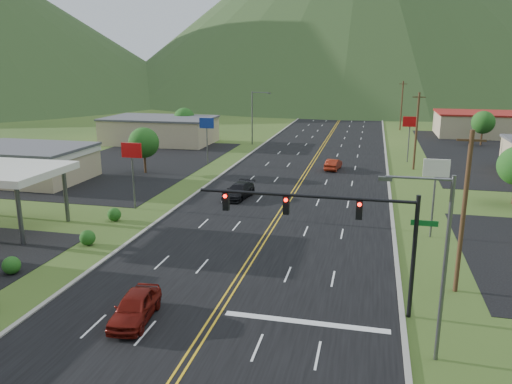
% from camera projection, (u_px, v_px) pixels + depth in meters
% --- Properties ---
extents(traffic_signal, '(13.10, 0.43, 7.00)m').
position_uv_depth(traffic_signal, '(340.00, 220.00, 27.30)').
color(traffic_signal, black).
rests_on(traffic_signal, ground).
extents(streetlight_east, '(3.28, 0.25, 9.00)m').
position_uv_depth(streetlight_east, '(438.00, 257.00, 22.54)').
color(streetlight_east, '#59595E').
rests_on(streetlight_east, ground).
extents(streetlight_west, '(3.28, 0.25, 9.00)m').
position_uv_depth(streetlight_west, '(254.00, 114.00, 84.09)').
color(streetlight_west, '#59595E').
rests_on(streetlight_west, ground).
extents(building_west_mid, '(14.40, 10.40, 4.10)m').
position_uv_depth(building_west_mid, '(25.00, 162.00, 59.16)').
color(building_west_mid, tan).
rests_on(building_west_mid, ground).
extents(building_west_far, '(18.40, 11.40, 4.50)m').
position_uv_depth(building_west_far, '(160.00, 130.00, 86.54)').
color(building_west_far, tan).
rests_on(building_west_far, ground).
extents(building_east_far, '(16.40, 12.40, 4.50)m').
position_uv_depth(building_east_far, '(481.00, 124.00, 94.93)').
color(building_east_far, tan).
rests_on(building_east_far, ground).
extents(pole_sign_west_a, '(2.00, 0.18, 6.40)m').
position_uv_depth(pole_sign_west_a, '(132.00, 157.00, 46.96)').
color(pole_sign_west_a, '#59595E').
rests_on(pole_sign_west_a, ground).
extents(pole_sign_west_b, '(2.00, 0.18, 6.40)m').
position_uv_depth(pole_sign_west_b, '(207.00, 128.00, 67.68)').
color(pole_sign_west_b, '#59595E').
rests_on(pole_sign_west_b, ground).
extents(pole_sign_east_a, '(2.00, 0.18, 6.40)m').
position_uv_depth(pole_sign_east_a, '(436.00, 176.00, 39.12)').
color(pole_sign_east_a, '#59595E').
rests_on(pole_sign_east_a, ground).
extents(pole_sign_east_b, '(2.00, 0.18, 6.40)m').
position_uv_depth(pole_sign_east_b, '(410.00, 126.00, 69.27)').
color(pole_sign_east_b, '#59595E').
rests_on(pole_sign_east_b, ground).
extents(tree_west_a, '(3.84, 3.84, 5.82)m').
position_uv_depth(tree_west_a, '(144.00, 143.00, 62.70)').
color(tree_west_a, '#382314').
rests_on(tree_west_a, ground).
extents(tree_west_b, '(3.84, 3.84, 5.82)m').
position_uv_depth(tree_west_b, '(184.00, 119.00, 89.24)').
color(tree_west_b, '#382314').
rests_on(tree_west_b, ground).
extents(tree_east_b, '(3.84, 3.84, 5.82)m').
position_uv_depth(tree_east_b, '(483.00, 122.00, 83.65)').
color(tree_east_b, '#382314').
rests_on(tree_east_b, ground).
extents(utility_pole_a, '(1.60, 0.28, 10.00)m').
position_uv_depth(utility_pole_a, '(464.00, 212.00, 29.57)').
color(utility_pole_a, '#382314').
rests_on(utility_pole_a, ground).
extents(utility_pole_b, '(1.60, 0.28, 10.00)m').
position_uv_depth(utility_pole_b, '(416.00, 131.00, 64.43)').
color(utility_pole_b, '#382314').
rests_on(utility_pole_b, ground).
extents(utility_pole_c, '(1.60, 0.28, 10.00)m').
position_uv_depth(utility_pole_c, '(402.00, 105.00, 102.11)').
color(utility_pole_c, '#382314').
rests_on(utility_pole_c, ground).
extents(utility_pole_d, '(1.60, 0.28, 10.00)m').
position_uv_depth(utility_pole_d, '(395.00, 94.00, 139.79)').
color(utility_pole_d, '#382314').
rests_on(utility_pole_d, ground).
extents(car_red_near, '(2.37, 4.82, 1.58)m').
position_uv_depth(car_red_near, '(135.00, 307.00, 27.13)').
color(car_red_near, '#63110B').
rests_on(car_red_near, ground).
extents(car_dark_mid, '(2.82, 5.41, 1.50)m').
position_uv_depth(car_dark_mid, '(239.00, 191.00, 51.62)').
color(car_dark_mid, black).
rests_on(car_dark_mid, ground).
extents(car_red_far, '(2.08, 4.51, 1.43)m').
position_uv_depth(car_red_far, '(333.00, 165.00, 65.22)').
color(car_red_far, maroon).
rests_on(car_red_far, ground).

